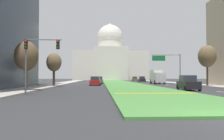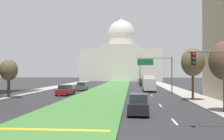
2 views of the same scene
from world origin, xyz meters
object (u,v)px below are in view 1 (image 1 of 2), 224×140
Objects in this scene: overhead_guide_sign at (169,63)px; sedan_far_horizon at (142,79)px; sedan_midblock at (95,81)px; capitol_building at (110,60)px; box_truck_delivery at (157,77)px; street_tree_right_mid at (207,56)px; sedan_lead_stopped at (188,83)px; sedan_very_far at (135,79)px; street_tree_left_mid at (54,63)px; street_tree_left_near at (26,56)px; sedan_distant at (99,80)px; traffic_light_near_left at (35,53)px.

sedan_far_horizon is (-1.59, 24.23, -3.85)m from overhead_guide_sign.
sedan_midblock is 1.12× the size of sedan_far_horizon.
capitol_building reaches higher than box_truck_delivery.
street_tree_right_mid reaches higher than sedan_lead_stopped.
sedan_very_far is 34.65m from box_truck_delivery.
overhead_guide_sign is 1.36× the size of sedan_midblock.
street_tree_left_mid is 0.82× the size of street_tree_right_mid.
street_tree_right_mid is at bearing 23.58° from street_tree_left_near.
capitol_building is 8.72× the size of sedan_lead_stopped.
capitol_building is at bearing 93.38° from sedan_lead_stopped.
sedan_very_far is (0.05, 15.86, -0.02)m from sedan_far_horizon.
street_tree_left_mid is 22.31m from sedan_lead_stopped.
sedan_very_far is 0.74× the size of box_truck_delivery.
overhead_guide_sign is 1.38× the size of sedan_very_far.
street_tree_left_mid is (-22.46, -9.28, -0.62)m from overhead_guide_sign.
street_tree_left_mid is (0.59, 12.99, 0.07)m from street_tree_left_near.
street_tree_left_mid reaches higher than sedan_lead_stopped.
sedan_distant reaches higher than sedan_midblock.
capitol_building is 67.48m from sedan_distant.
box_truck_delivery is (-1.27, 5.45, -3.00)m from overhead_guide_sign.
street_tree_left_near is 1.19× the size of sedan_midblock.
street_tree_right_mid is 51.25m from sedan_very_far.
sedan_midblock is (4.98, 23.83, -2.99)m from traffic_light_near_left.
capitol_building is at bearing 99.29° from sedan_far_horizon.
street_tree_left_mid reaches higher than box_truck_delivery.
street_tree_right_mid reaches higher than traffic_light_near_left.
sedan_very_far is (14.03, 44.03, 0.00)m from sedan_midblock.
capitol_building is 5.33× the size of street_tree_right_mid.
street_tree_right_mid is 1.09× the size of box_truck_delivery.
sedan_midblock is 0.75× the size of box_truck_delivery.
overhead_guide_sign is 40.30m from sedan_very_far.
capitol_building is 7.77× the size of sedan_midblock.
sedan_midblock is 10.64m from sedan_distant.
capitol_building is 78.02m from sedan_midblock.
street_tree_left_near is at bearing -92.61° from street_tree_left_mid.
street_tree_left_mid is at bearing -157.56° from overhead_guide_sign.
capitol_building is 85.16m from street_tree_right_mid.
sedan_far_horizon is at bearing -80.71° from capitol_building.
sedan_far_horizon is (2.43, 45.64, -0.02)m from sedan_lead_stopped.
street_tree_left_mid is at bearing 176.73° from street_tree_right_mid.
sedan_very_far is (21.52, 62.35, -3.19)m from street_tree_left_near.
box_truck_delivery is (14.30, 9.40, 0.87)m from sedan_midblock.
box_truck_delivery is (21.79, 27.72, -2.32)m from street_tree_left_near.
capitol_building reaches higher than sedan_far_horizon.
street_tree_right_mid is at bearing -3.27° from street_tree_left_mid.
street_tree_right_mid is (23.86, 17.02, 1.28)m from traffic_light_near_left.
sedan_far_horizon is (13.44, 17.55, 0.02)m from sedan_distant.
box_truck_delivery is at bearing -5.09° from sedan_distant.
street_tree_left_near is at bearing -109.04° from sedan_very_far.
street_tree_right_mid is at bearing -81.25° from capitol_building.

